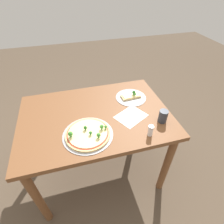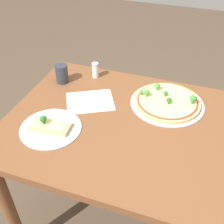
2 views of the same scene
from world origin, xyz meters
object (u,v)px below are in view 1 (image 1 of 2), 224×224
drinking_cup (163,116)px  pizza_tray_slice (131,97)px  pizza_tray_whole (88,134)px  condiment_shaker (150,131)px  dining_table (96,124)px

drinking_cup → pizza_tray_slice: bearing=-71.2°
pizza_tray_whole → drinking_cup: size_ratio=3.54×
pizza_tray_whole → drinking_cup: drinking_cup is taller
pizza_tray_whole → condiment_shaker: 0.42m
drinking_cup → condiment_shaker: bearing=35.0°
drinking_cup → condiment_shaker: size_ratio=1.18×
condiment_shaker → pizza_tray_whole: bearing=-15.3°
pizza_tray_whole → drinking_cup: bearing=178.9°
pizza_tray_slice → condiment_shaker: size_ratio=3.17×
pizza_tray_whole → condiment_shaker: size_ratio=4.18×
dining_table → condiment_shaker: condiment_shaker is taller
drinking_cup → pizza_tray_whole: bearing=-1.1°
dining_table → pizza_tray_slice: pizza_tray_slice is taller
pizza_tray_whole → drinking_cup: (-0.55, 0.01, 0.04)m
dining_table → pizza_tray_whole: size_ratio=3.33×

